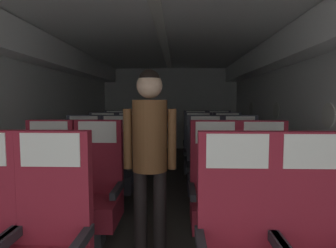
{
  "coord_description": "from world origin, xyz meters",
  "views": [
    {
      "loc": [
        0.21,
        0.12,
        1.29
      ],
      "look_at": [
        0.06,
        4.25,
        0.95
      ],
      "focal_mm": 29.67,
      "sensor_mm": 36.0,
      "label": 1
    }
  ],
  "objects": [
    {
      "name": "seat_c_right_aisle",
      "position": [
        0.98,
        3.49,
        0.46
      ],
      "size": [
        0.48,
        0.47,
        1.12
      ],
      "color": "#38383D",
      "rests_on": "ground"
    },
    {
      "name": "seat_c_left_aisle",
      "position": [
        -0.55,
        3.49,
        0.46
      ],
      "size": [
        0.48,
        0.47,
        1.12
      ],
      "color": "#38383D",
      "rests_on": "ground"
    },
    {
      "name": "seat_d_left_aisle",
      "position": [
        -0.54,
        4.41,
        0.46
      ],
      "size": [
        0.48,
        0.47,
        1.12
      ],
      "color": "#38383D",
      "rests_on": "ground"
    },
    {
      "name": "seat_c_left_window",
      "position": [
        -0.98,
        3.47,
        0.46
      ],
      "size": [
        0.48,
        0.47,
        1.12
      ],
      "color": "#38383D",
      "rests_on": "ground"
    },
    {
      "name": "seat_d_right_aisle",
      "position": [
        0.99,
        4.41,
        0.46
      ],
      "size": [
        0.48,
        0.47,
        1.12
      ],
      "color": "#38383D",
      "rests_on": "ground"
    },
    {
      "name": "flight_attendant",
      "position": [
        -0.02,
        2.33,
        0.95
      ],
      "size": [
        0.43,
        0.28,
        1.55
      ],
      "rotation": [
        0.0,
        0.0,
        -0.08
      ],
      "color": "black",
      "rests_on": "ground"
    },
    {
      "name": "seat_d_right_window",
      "position": [
        0.53,
        4.42,
        0.46
      ],
      "size": [
        0.48,
        0.47,
        1.12
      ],
      "color": "#38383D",
      "rests_on": "ground"
    },
    {
      "name": "seat_e_right_aisle",
      "position": [
        0.99,
        5.33,
        0.46
      ],
      "size": [
        0.48,
        0.47,
        1.12
      ],
      "color": "#38383D",
      "rests_on": "ground"
    },
    {
      "name": "seat_a_left_aisle",
      "position": [
        -0.54,
        1.62,
        0.46
      ],
      "size": [
        0.48,
        0.47,
        1.12
      ],
      "color": "#38383D",
      "rests_on": "ground"
    },
    {
      "name": "seat_e_left_aisle",
      "position": [
        -0.53,
        5.33,
        0.46
      ],
      "size": [
        0.48,
        0.47,
        1.12
      ],
      "color": "#38383D",
      "rests_on": "ground"
    },
    {
      "name": "seat_b_left_aisle",
      "position": [
        -0.54,
        2.56,
        0.46
      ],
      "size": [
        0.48,
        0.47,
        1.12
      ],
      "color": "#38383D",
      "rests_on": "ground"
    },
    {
      "name": "seat_b_right_aisle",
      "position": [
        0.98,
        2.55,
        0.46
      ],
      "size": [
        0.48,
        0.47,
        1.12
      ],
      "color": "#38383D",
      "rests_on": "ground"
    },
    {
      "name": "seat_b_right_window",
      "position": [
        0.55,
        2.56,
        0.46
      ],
      "size": [
        0.48,
        0.47,
        1.12
      ],
      "color": "#38383D",
      "rests_on": "ground"
    },
    {
      "name": "seat_b_left_window",
      "position": [
        -0.99,
        2.56,
        0.46
      ],
      "size": [
        0.48,
        0.47,
        1.12
      ],
      "color": "#38383D",
      "rests_on": "ground"
    },
    {
      "name": "seat_d_left_window",
      "position": [
        -0.99,
        4.4,
        0.46
      ],
      "size": [
        0.48,
        0.47,
        1.12
      ],
      "color": "#38383D",
      "rests_on": "ground"
    },
    {
      "name": "ground",
      "position": [
        0.0,
        3.84,
        -0.01
      ],
      "size": [
        3.85,
        8.07,
        0.02
      ],
      "primitive_type": "cube",
      "color": "#3D3833"
    },
    {
      "name": "seat_e_left_window",
      "position": [
        -0.99,
        5.33,
        0.46
      ],
      "size": [
        0.48,
        0.47,
        1.12
      ],
      "color": "#38383D",
      "rests_on": "ground"
    },
    {
      "name": "seat_e_right_window",
      "position": [
        0.55,
        5.34,
        0.46
      ],
      "size": [
        0.48,
        0.47,
        1.12
      ],
      "color": "#38383D",
      "rests_on": "ground"
    },
    {
      "name": "fuselage_shell",
      "position": [
        0.0,
        4.12,
        1.62
      ],
      "size": [
        3.73,
        7.72,
        2.23
      ],
      "color": "silver",
      "rests_on": "ground"
    },
    {
      "name": "seat_c_right_window",
      "position": [
        0.55,
        3.48,
        0.46
      ],
      "size": [
        0.48,
        0.47,
        1.12
      ],
      "color": "#38383D",
      "rests_on": "ground"
    }
  ]
}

